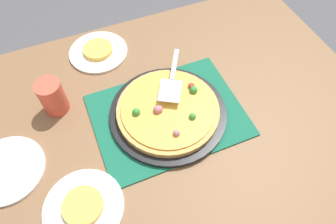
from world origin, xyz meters
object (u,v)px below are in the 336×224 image
Objects in this scene: plate_far_right at (98,52)px; served_slice_left at (83,206)px; pizza_pan at (168,113)px; pizza at (168,110)px; cup_far at (53,97)px; pizza_server at (172,79)px; served_slice_right at (98,49)px; plate_side at (7,170)px; plate_near_left at (84,207)px.

served_slice_left reaches higher than plate_far_right.
pizza_pan is 0.02m from pizza.
plate_far_right is (-0.14, 0.37, -0.03)m from pizza.
cup_far is 0.39m from pizza_server.
plate_far_right is at bearing 45.65° from cup_far.
cup_far is (-0.33, 0.17, 0.03)m from pizza.
served_slice_left is 0.59m from served_slice_right.
plate_far_right is 0.01m from served_slice_right.
plate_side is (-0.51, -0.00, -0.01)m from pizza_pan.
served_slice_left is at bearing -108.92° from plate_far_right.
served_slice_left is at bearing -149.51° from pizza.
pizza is 1.50× the size of plate_near_left.
cup_far reaches higher than pizza.
plate_far_right is 0.52m from plate_side.
cup_far reaches higher than plate_far_right.
served_slice_right is at bearing 0.00° from plate_far_right.
pizza_pan is 0.37m from cup_far.
served_slice_right is at bearing 71.08° from served_slice_left.
pizza_pan is at bearing -27.24° from cup_far.
cup_far reaches higher than pizza_server.
pizza_server is (0.18, -0.28, 0.06)m from plate_far_right.
pizza_pan is 0.38m from served_slice_left.
plate_near_left and plate_side have the same top height.
plate_far_right is 2.00× the size of served_slice_right.
plate_near_left is at bearing -108.92° from served_slice_right.
plate_near_left is at bearing -149.51° from pizza.
plate_near_left is at bearing -46.51° from plate_side.
pizza_server reaches higher than plate_near_left.
pizza_server reaches higher than plate_far_right.
plate_side is (-0.18, 0.19, 0.00)m from plate_near_left.
pizza reaches higher than plate_far_right.
served_slice_right is (0.37, 0.37, 0.01)m from plate_side.
pizza_pan is at bearing -177.58° from pizza.
pizza_pan is 1.15× the size of pizza.
cup_far reaches higher than plate_side.
plate_far_right is at bearing 110.33° from pizza.
cup_far is (0.18, 0.17, 0.06)m from plate_side.
plate_side is at bearing 133.49° from plate_near_left.
pizza_pan reaches higher than plate_side.
pizza_pan is 3.45× the size of served_slice_left.
pizza is at bearing -120.04° from pizza_server.
pizza reaches higher than plate_side.
cup_far is (-0.19, -0.20, 0.04)m from served_slice_right.
pizza_server is at bearing -56.79° from served_slice_right.
plate_side is (-0.51, -0.00, -0.03)m from pizza.
plate_near_left is at bearing -108.92° from plate_far_right.
cup_far reaches higher than served_slice_left.
plate_near_left is 2.00× the size of served_slice_right.
pizza_pan is at bearing -69.72° from served_slice_right.
pizza is at bearing 2.42° from pizza_pan.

